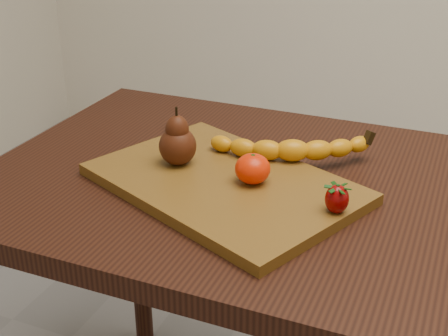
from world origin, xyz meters
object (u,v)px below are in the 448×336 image
at_px(mandarin, 253,169).
at_px(table, 259,226).
at_px(pear, 177,136).
at_px(cutting_board, 224,184).

bearing_deg(mandarin, table, 94.70).
bearing_deg(table, pear, -167.89).
height_order(table, pear, pear).
height_order(pear, mandarin, pear).
bearing_deg(mandarin, pear, 172.44).
bearing_deg(pear, cutting_board, -13.97).
relative_size(table, mandarin, 16.44).
height_order(cutting_board, mandarin, mandarin).
relative_size(cutting_board, pear, 4.23).
bearing_deg(cutting_board, table, 74.11).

